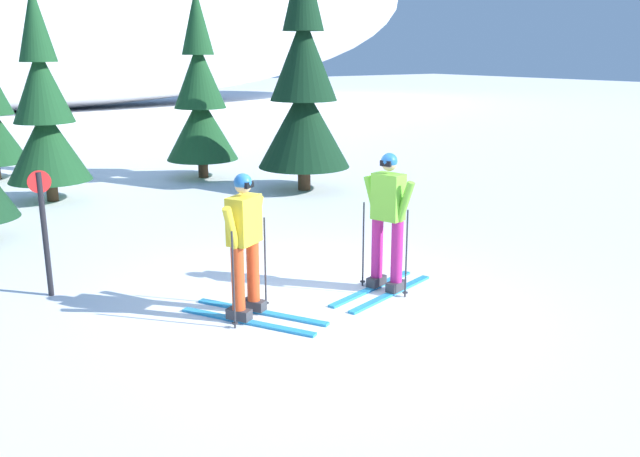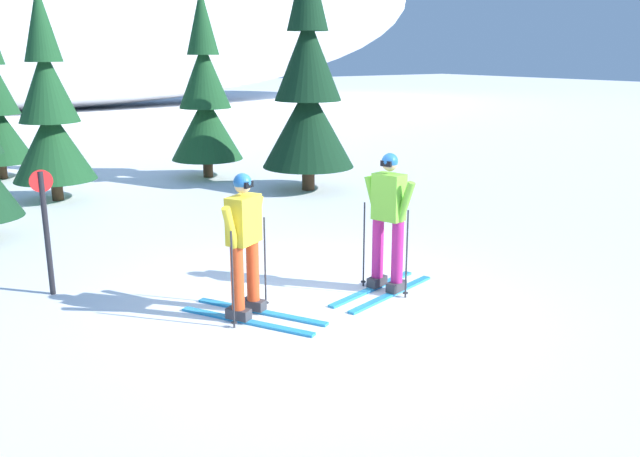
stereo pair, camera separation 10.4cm
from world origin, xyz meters
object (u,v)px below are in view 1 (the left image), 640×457
skier_yellow_jacket (245,244)px  pine_tree_far_right (304,90)px  pine_tree_center_right (44,114)px  pine_tree_right (200,100)px  skier_lime_jacket (387,221)px  trail_marker_post (44,226)px

skier_yellow_jacket → pine_tree_far_right: size_ratio=0.33×
pine_tree_far_right → skier_yellow_jacket: bearing=-128.5°
skier_yellow_jacket → pine_tree_center_right: bearing=92.1°
pine_tree_right → skier_lime_jacket: bearing=-99.8°
skier_lime_jacket → trail_marker_post: 4.29m
skier_lime_jacket → pine_tree_far_right: (2.71, 6.04, 1.25)m
pine_tree_center_right → skier_lime_jacket: bearing=-74.7°
skier_yellow_jacket → pine_tree_right: pine_tree_right is taller
pine_tree_center_right → pine_tree_right: size_ratio=0.96×
skier_yellow_jacket → skier_lime_jacket: 1.93m
skier_yellow_jacket → pine_tree_far_right: (4.62, 5.81, 1.30)m
skier_lime_jacket → pine_tree_right: size_ratio=0.40×
skier_lime_jacket → trail_marker_post: skier_lime_jacket is taller
pine_tree_center_right → pine_tree_far_right: size_ratio=0.82×
pine_tree_right → trail_marker_post: (-5.14, -6.44, -0.96)m
pine_tree_far_right → trail_marker_post: 7.47m
pine_tree_center_right → skier_yellow_jacket: bearing=-87.9°
pine_tree_center_right → pine_tree_right: (3.72, 0.68, 0.07)m
skier_lime_jacket → skier_yellow_jacket: bearing=173.2°
skier_lime_jacket → pine_tree_right: 8.91m
skier_yellow_jacket → pine_tree_right: bearing=68.0°
pine_tree_center_right → pine_tree_far_right: (4.92, -2.01, 0.39)m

